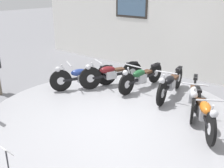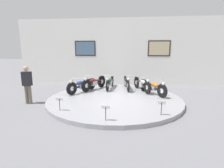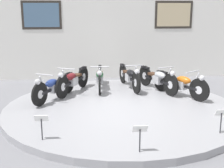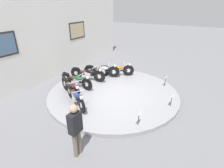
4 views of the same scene
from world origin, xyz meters
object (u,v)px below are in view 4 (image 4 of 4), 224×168
at_px(motorcycle_blue, 76,96).
at_px(motorcycle_maroon, 71,88).
at_px(motorcycle_green, 77,80).
at_px(motorcycle_black, 88,73).
at_px(motorcycle_silver, 102,70).
at_px(motorcycle_orange, 117,69).
at_px(info_placard_front_right, 165,79).
at_px(info_placard_front_left, 139,116).
at_px(info_placard_front_centre, 172,98).
at_px(visitor_standing, 75,128).

distance_m(motorcycle_blue, motorcycle_maroon, 0.82).
height_order(motorcycle_green, motorcycle_black, motorcycle_black).
bearing_deg(motorcycle_silver, motorcycle_blue, -167.81).
distance_m(motorcycle_orange, info_placard_front_right, 2.68).
xyz_separation_m(motorcycle_maroon, info_placard_front_left, (-0.49, -3.34, -0.03)).
bearing_deg(info_placard_front_right, motorcycle_blue, 142.78).
distance_m(motorcycle_silver, info_placard_front_left, 4.51).
relative_size(motorcycle_orange, info_placard_front_left, 3.30).
bearing_deg(motorcycle_maroon, motorcycle_black, 12.06).
distance_m(motorcycle_orange, info_placard_front_left, 4.44).
distance_m(info_placard_front_left, info_placard_front_right, 3.53).
relative_size(info_placard_front_left, info_placard_front_centre, 1.00).
xyz_separation_m(motorcycle_maroon, motorcycle_silver, (2.55, -0.00, -0.01)).
bearing_deg(motorcycle_blue, motorcycle_maroon, 53.27).
bearing_deg(info_placard_front_right, motorcycle_silver, 98.34).
bearing_deg(motorcycle_orange, motorcycle_blue, -179.97).
relative_size(motorcycle_silver, info_placard_front_right, 3.66).
height_order(motorcycle_black, motorcycle_orange, motorcycle_black).
bearing_deg(motorcycle_silver, info_placard_front_right, -81.66).
xyz_separation_m(motorcycle_green, motorcycle_orange, (2.23, -1.03, 0.01)).
distance_m(motorcycle_black, info_placard_front_left, 4.33).
height_order(motorcycle_green, info_placard_front_right, motorcycle_green).
bearing_deg(motorcycle_silver, info_placard_front_centre, -107.59).
bearing_deg(info_placard_front_right, motorcycle_green, 120.93).
bearing_deg(motorcycle_silver, motorcycle_maroon, 179.96).
bearing_deg(motorcycle_green, motorcycle_orange, -24.71).
xyz_separation_m(motorcycle_maroon, motorcycle_black, (1.74, 0.37, -0.01)).
relative_size(motorcycle_green, motorcycle_black, 0.99).
bearing_deg(info_placard_front_left, visitor_standing, 150.10).
xyz_separation_m(motorcycle_green, motorcycle_silver, (1.73, -0.37, 0.01)).
height_order(motorcycle_green, info_placard_front_centre, motorcycle_green).
distance_m(motorcycle_blue, motorcycle_black, 2.46).
xyz_separation_m(info_placard_front_left, info_placard_front_right, (3.53, 0.00, 0.00)).
relative_size(info_placard_front_centre, info_placard_front_right, 1.00).
relative_size(info_placard_front_left, visitor_standing, 0.31).
bearing_deg(info_placard_front_centre, motorcycle_blue, 117.73).
distance_m(motorcycle_green, visitor_standing, 4.14).
relative_size(motorcycle_maroon, motorcycle_green, 0.94).
distance_m(motorcycle_black, motorcycle_silver, 0.89).
bearing_deg(motorcycle_maroon, info_placard_front_left, -98.30).
distance_m(motorcycle_green, info_placard_front_right, 4.33).
xyz_separation_m(motorcycle_blue, info_placard_front_right, (3.53, -2.68, -0.01)).
relative_size(motorcycle_orange, info_placard_front_centre, 3.30).
bearing_deg(motorcycle_orange, info_placard_front_left, -142.77).
distance_m(motorcycle_silver, motorcycle_orange, 0.82).
distance_m(motorcycle_black, visitor_standing, 4.88).
xyz_separation_m(motorcycle_green, visitor_standing, (-3.16, -2.64, 0.39)).
height_order(info_placard_front_left, info_placard_front_right, same).
height_order(motorcycle_silver, motorcycle_orange, motorcycle_silver).
bearing_deg(info_placard_front_centre, info_placard_front_left, 158.92).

